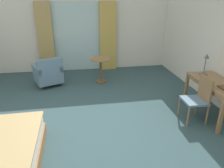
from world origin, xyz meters
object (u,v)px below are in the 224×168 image
(desk_lamp, at_px, (206,63))
(armchair_by_window, at_px, (48,74))
(desk_chair, at_px, (199,97))
(round_cafe_table, at_px, (101,65))
(writing_desk, at_px, (216,86))

(desk_lamp, height_order, armchair_by_window, desk_lamp)
(desk_chair, relative_size, desk_lamp, 1.95)
(armchair_by_window, xyz_separation_m, round_cafe_table, (1.47, 0.03, 0.17))
(writing_desk, xyz_separation_m, round_cafe_table, (-2.09, 2.29, -0.13))
(desk_chair, xyz_separation_m, desk_lamp, (0.43, 0.59, 0.51))
(desk_chair, bearing_deg, writing_desk, 16.30)
(desk_lamp, bearing_deg, desk_chair, -125.89)
(writing_desk, distance_m, desk_lamp, 0.59)
(desk_lamp, bearing_deg, armchair_by_window, 153.02)
(writing_desk, xyz_separation_m, desk_chair, (-0.44, -0.13, -0.14))
(armchair_by_window, height_order, round_cafe_table, armchair_by_window)
(writing_desk, relative_size, round_cafe_table, 1.96)
(writing_desk, bearing_deg, desk_lamp, 91.76)
(round_cafe_table, bearing_deg, desk_lamp, -41.46)
(writing_desk, relative_size, armchair_by_window, 1.53)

